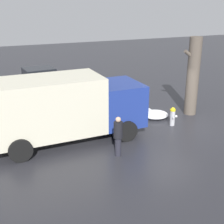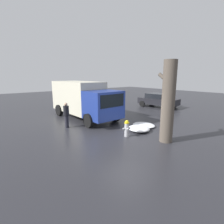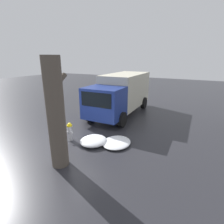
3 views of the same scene
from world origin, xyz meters
The scene contains 8 objects.
ground_plane centered at (0.00, 0.00, 0.00)m, with size 60.00×60.00×0.00m, color #28282D.
fire_hydrant centered at (0.00, 0.00, 0.47)m, with size 0.35×0.44×0.91m.
tree_trunk centered at (-1.75, -1.04, 2.00)m, with size 0.96×0.63×3.98m.
delivery_truck centered at (5.18, -0.31, 1.53)m, with size 6.69×2.66×2.78m.
pedestrian centered at (3.60, 1.81, 0.87)m, with size 0.35×0.35×1.60m.
parked_car centered at (4.57, -8.83, 0.73)m, with size 4.15×2.47×1.41m.
snow_pile_by_hydrant centered at (0.22, -1.22, 0.16)m, with size 1.31×1.23×0.31m.
snow_pile_curbside centered at (0.69, -2.20, 0.09)m, with size 1.52×1.28×0.18m.
Camera 1 is at (7.90, 11.70, 5.76)m, focal length 50.00 mm.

